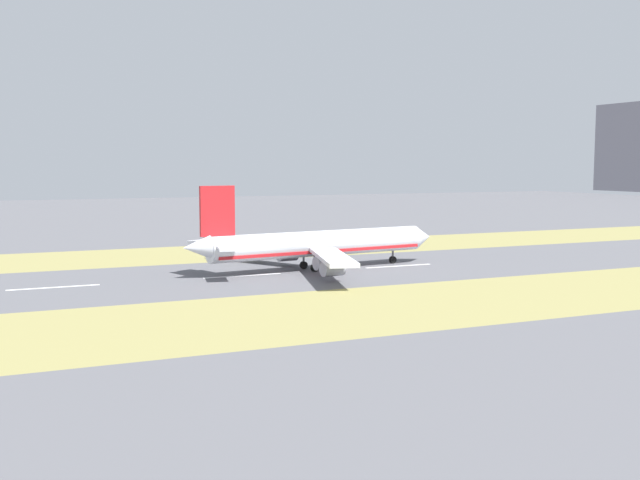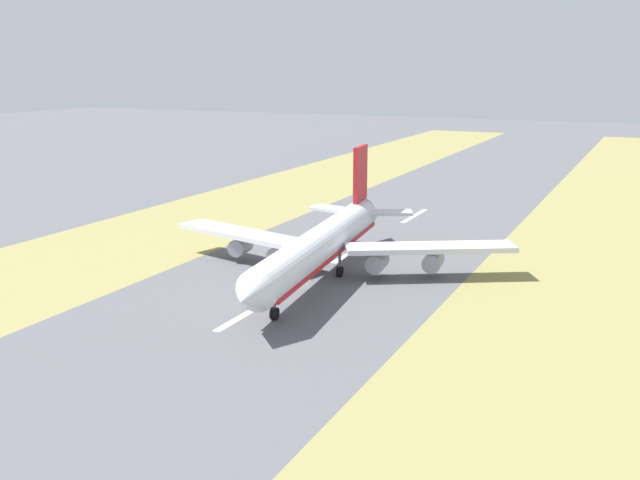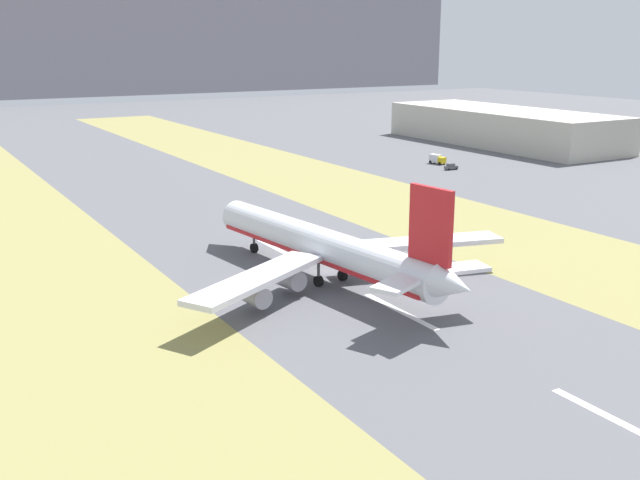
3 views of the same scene
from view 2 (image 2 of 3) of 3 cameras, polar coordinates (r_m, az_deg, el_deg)
ground_plane at (r=125.49m, az=-1.70°, el=-3.35°), size 800.00×800.00×0.00m
grass_median_west at (r=113.72m, az=19.16°, el=-5.87°), size 40.00×600.00×0.01m
grass_median_east at (r=150.37m, az=-17.25°, el=-1.14°), size 40.00×600.00×0.01m
centreline_dash_near at (r=182.95m, az=7.20°, el=1.85°), size 1.20×18.00×0.01m
centreline_dash_mid at (r=146.21m, az=2.42°, el=-0.95°), size 1.20×18.00×0.01m
centreline_dash_far at (r=111.73m, az=-5.47°, el=-5.51°), size 1.20×18.00×0.01m
airplane_main_jet at (r=127.77m, az=0.26°, el=-0.24°), size 63.68×67.18×20.20m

